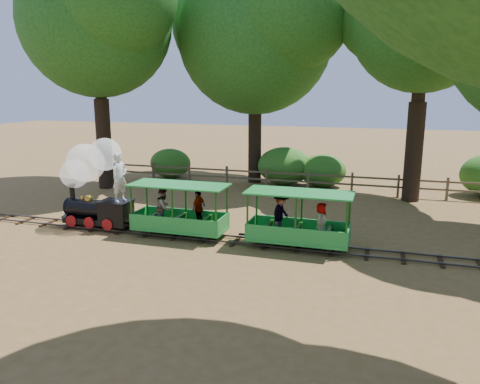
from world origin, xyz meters
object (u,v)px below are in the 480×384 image
(carriage_rear, at_px, (296,222))
(fence, at_px, (287,178))
(locomotive, at_px, (92,177))
(carriage_front, at_px, (179,214))

(carriage_rear, relative_size, fence, 0.17)
(locomotive, xyz_separation_m, carriage_rear, (7.02, -0.04, -0.99))
(carriage_rear, height_order, fence, carriage_rear)
(carriage_front, bearing_deg, locomotive, 178.93)
(carriage_front, bearing_deg, fence, 76.42)
(carriage_front, bearing_deg, carriage_rear, 0.30)
(fence, bearing_deg, carriage_front, -103.58)
(locomotive, relative_size, carriage_rear, 1.01)
(carriage_rear, bearing_deg, fence, 103.28)
(locomotive, relative_size, carriage_front, 1.01)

